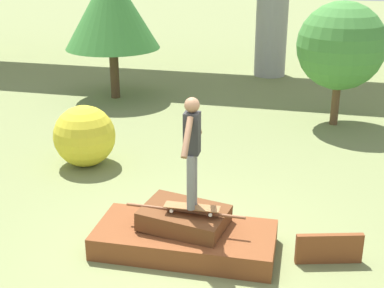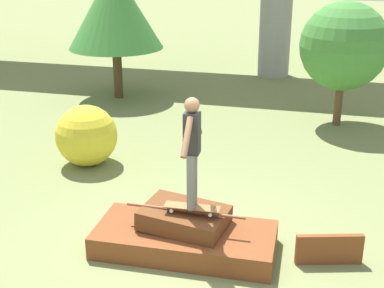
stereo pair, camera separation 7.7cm
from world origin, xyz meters
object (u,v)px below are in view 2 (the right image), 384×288
object	(u,v)px
skateboard	(192,207)
skater	(192,145)
tree_behind_left	(344,46)
bush_yellow_flowering	(87,136)
tree_behind_right	(115,8)

from	to	relation	value
skateboard	skater	world-z (taller)	skater
tree_behind_left	bush_yellow_flowering	bearing A→B (deg)	-141.61
skateboard	tree_behind_right	xyz separation A→B (m)	(-4.38, 7.94, 1.91)
tree_behind_left	bush_yellow_flowering	xyz separation A→B (m)	(-5.14, -4.07, -1.40)
tree_behind_left	tree_behind_right	size ratio (longest dim) A/B	0.82
skater	tree_behind_right	size ratio (longest dim) A/B	0.43
tree_behind_right	bush_yellow_flowering	world-z (taller)	tree_behind_right
skateboard	bush_yellow_flowering	distance (m)	4.14
skateboard	tree_behind_right	distance (m)	9.26
tree_behind_left	tree_behind_right	xyz separation A→B (m)	(-6.49, 1.05, 0.64)
bush_yellow_flowering	skateboard	bearing A→B (deg)	-42.96
skater	skateboard	bearing A→B (deg)	-26.57
skateboard	bush_yellow_flowering	world-z (taller)	bush_yellow_flowering
skateboard	bush_yellow_flowering	size ratio (longest dim) A/B	0.65
skater	tree_behind_right	bearing A→B (deg)	118.86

